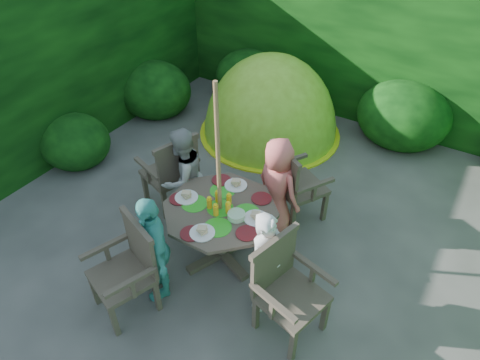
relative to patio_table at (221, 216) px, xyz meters
The scene contains 13 objects.
ground 0.79m from the patio_table, 30.22° to the left, with size 60.00×60.00×0.00m, color #44423D.
hedge_enclosure 1.76m from the patio_table, 74.88° to the left, with size 9.00×9.00×2.50m.
patio_table is the anchor object (origin of this frame).
parasol_pole 0.48m from the patio_table, behind, with size 0.04×0.04×2.20m, color brown.
garden_chair_right 1.09m from the patio_table, 22.39° to the right, with size 0.68×0.73×1.02m.
garden_chair_left 1.09m from the patio_table, 157.98° to the left, with size 0.72×0.77×1.05m.
garden_chair_back 1.09m from the patio_table, 69.19° to the left, with size 0.80×0.77×1.02m.
garden_chair_front 1.10m from the patio_table, 112.13° to the right, with size 0.75×0.70×1.00m.
child_right 0.80m from the patio_table, 21.82° to the right, with size 0.44×0.29×1.21m, color silver.
child_left 0.80m from the patio_table, 158.32° to the left, with size 0.63×0.49×1.29m, color #9C9B97.
child_back 0.80m from the patio_table, 68.56° to the left, with size 0.62×0.41×1.28m, color #F66A65.
child_front 0.80m from the patio_table, 112.06° to the right, with size 0.75×0.31×1.27m, color #50BBB0.
dome_tent 2.83m from the patio_table, 107.42° to the left, with size 2.40×2.40×2.64m.
Camera 1 is at (1.53, -3.00, 3.81)m, focal length 32.00 mm.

